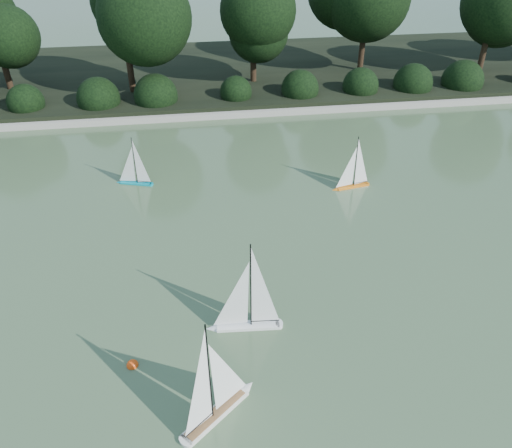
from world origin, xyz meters
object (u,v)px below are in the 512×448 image
Objects in this scene: sailboat_white_b at (220,397)px; sailboat_white_a at (242,315)px; sailboat_orange at (350,180)px; sailboat_teal at (132,176)px; race_buoy at (133,365)px.

sailboat_white_a is at bearing 72.46° from sailboat_white_b.
sailboat_orange is at bearing 57.82° from sailboat_white_b.
sailboat_teal is at bearing 111.38° from sailboat_white_a.
sailboat_orange reaches higher than sailboat_teal.
sailboat_white_a is 9.73× the size of race_buoy.
sailboat_white_a is 5.31m from sailboat_teal.
sailboat_white_b is (-0.46, -1.46, 0.01)m from sailboat_white_a.
sailboat_white_a reaches higher than race_buoy.
sailboat_teal is (-1.94, 4.95, -0.07)m from sailboat_white_a.
sailboat_orange is 5.02m from sailboat_teal.
sailboat_orange is (2.99, 4.03, -0.06)m from sailboat_white_a.
sailboat_white_b is 10.38× the size of race_buoy.
sailboat_white_a is 0.94× the size of sailboat_white_b.
sailboat_white_a reaches higher than sailboat_orange.
sailboat_white_b is at bearing -122.18° from sailboat_orange.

